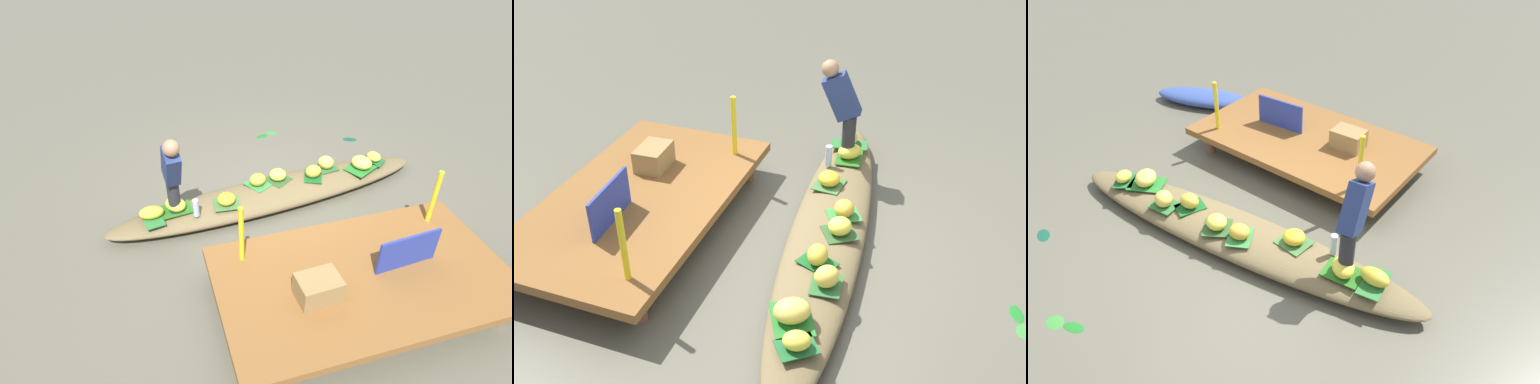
% 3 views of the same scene
% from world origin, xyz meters
% --- Properties ---
extents(canal_water, '(40.00, 40.00, 0.00)m').
position_xyz_m(canal_water, '(0.00, 0.00, 0.00)').
color(canal_water, '#5B5849').
rests_on(canal_water, ground).
extents(dock_platform, '(3.20, 1.80, 0.38)m').
position_xyz_m(dock_platform, '(-0.37, 1.99, 0.33)').
color(dock_platform, brown).
rests_on(dock_platform, ground).
extents(vendor_boat, '(4.84, 1.34, 0.26)m').
position_xyz_m(vendor_boat, '(0.00, 0.00, 0.13)').
color(vendor_boat, brown).
rests_on(vendor_boat, ground).
extents(leaf_mat_0, '(0.32, 0.48, 0.01)m').
position_xyz_m(leaf_mat_0, '(1.74, 0.22, 0.26)').
color(leaf_mat_0, '#2B7333').
rests_on(leaf_mat_0, vendor_boat).
extents(banana_bunch_0, '(0.32, 0.19, 0.17)m').
position_xyz_m(banana_bunch_0, '(1.74, 0.22, 0.35)').
color(banana_bunch_0, gold).
rests_on(banana_bunch_0, vendor_boat).
extents(leaf_mat_1, '(0.39, 0.41, 0.01)m').
position_xyz_m(leaf_mat_1, '(-1.72, -0.22, 0.26)').
color(leaf_mat_1, '#1E5F2E').
rests_on(leaf_mat_1, vendor_boat).
extents(banana_bunch_1, '(0.26, 0.28, 0.14)m').
position_xyz_m(banana_bunch_1, '(-1.72, -0.22, 0.33)').
color(banana_bunch_1, yellow).
rests_on(banana_bunch_1, vendor_boat).
extents(leaf_mat_2, '(0.44, 0.44, 0.01)m').
position_xyz_m(leaf_mat_2, '(-0.11, -0.15, 0.26)').
color(leaf_mat_2, '#2D5427').
rests_on(leaf_mat_2, vendor_boat).
extents(banana_bunch_2, '(0.29, 0.28, 0.17)m').
position_xyz_m(banana_bunch_2, '(-0.11, -0.15, 0.35)').
color(banana_bunch_2, '#F6E74C').
rests_on(banana_bunch_2, vendor_boat).
extents(leaf_mat_3, '(0.36, 0.32, 0.01)m').
position_xyz_m(leaf_mat_3, '(-0.92, -0.24, 0.26)').
color(leaf_mat_3, '#2B632F').
rests_on(leaf_mat_3, vendor_boat).
extents(banana_bunch_3, '(0.31, 0.31, 0.20)m').
position_xyz_m(banana_bunch_3, '(-0.92, -0.24, 0.36)').
color(banana_bunch_3, '#F1CF52').
rests_on(banana_bunch_3, vendor_boat).
extents(leaf_mat_4, '(0.45, 0.35, 0.01)m').
position_xyz_m(leaf_mat_4, '(1.42, 0.14, 0.26)').
color(leaf_mat_4, '#26671C').
rests_on(leaf_mat_4, vendor_boat).
extents(banana_bunch_4, '(0.37, 0.37, 0.17)m').
position_xyz_m(banana_bunch_4, '(1.42, 0.14, 0.35)').
color(banana_bunch_4, yellow).
rests_on(banana_bunch_4, vendor_boat).
extents(leaf_mat_5, '(0.37, 0.34, 0.01)m').
position_xyz_m(leaf_mat_5, '(0.74, 0.20, 0.26)').
color(leaf_mat_5, '#3E6E37').
rests_on(leaf_mat_5, vendor_boat).
extents(banana_bunch_5, '(0.32, 0.32, 0.16)m').
position_xyz_m(banana_bunch_5, '(0.74, 0.20, 0.34)').
color(banana_bunch_5, yellow).
rests_on(banana_bunch_5, vendor_boat).
extents(leaf_mat_6, '(0.37, 0.41, 0.01)m').
position_xyz_m(leaf_mat_6, '(-0.64, -0.07, 0.26)').
color(leaf_mat_6, '#175921').
rests_on(leaf_mat_6, vendor_boat).
extents(banana_bunch_6, '(0.27, 0.23, 0.19)m').
position_xyz_m(banana_bunch_6, '(-0.64, -0.07, 0.36)').
color(banana_bunch_6, gold).
rests_on(banana_bunch_6, vendor_boat).
extents(leaf_mat_7, '(0.40, 0.43, 0.01)m').
position_xyz_m(leaf_mat_7, '(0.20, -0.11, 0.26)').
color(leaf_mat_7, '#33803A').
rests_on(leaf_mat_7, vendor_boat).
extents(banana_bunch_7, '(0.29, 0.26, 0.17)m').
position_xyz_m(banana_bunch_7, '(0.20, -0.11, 0.35)').
color(banana_bunch_7, gold).
rests_on(banana_bunch_7, vendor_boat).
extents(leaf_mat_8, '(0.55, 0.51, 0.01)m').
position_xyz_m(leaf_mat_8, '(-1.44, -0.09, 0.26)').
color(leaf_mat_8, '#237428').
rests_on(leaf_mat_8, vendor_boat).
extents(banana_bunch_8, '(0.39, 0.41, 0.19)m').
position_xyz_m(banana_bunch_8, '(-1.44, -0.09, 0.36)').
color(banana_bunch_8, '#EDCF58').
rests_on(banana_bunch_8, vendor_boat).
extents(vendor_person, '(0.23, 0.50, 1.21)m').
position_xyz_m(vendor_person, '(1.41, 0.27, 0.95)').
color(vendor_person, '#28282D').
rests_on(vendor_person, vendor_boat).
extents(water_bottle, '(0.08, 0.08, 0.25)m').
position_xyz_m(water_bottle, '(1.17, 0.33, 0.38)').
color(water_bottle, silver).
rests_on(water_bottle, vendor_boat).
extents(market_banner, '(0.75, 0.08, 0.43)m').
position_xyz_m(market_banner, '(-0.87, 1.99, 0.60)').
color(market_banner, '#273899').
rests_on(market_banner, dock_platform).
extents(railing_post_west, '(0.06, 0.06, 0.73)m').
position_xyz_m(railing_post_west, '(-1.57, 1.39, 0.75)').
color(railing_post_west, yellow).
rests_on(railing_post_west, dock_platform).
extents(railing_post_east, '(0.06, 0.06, 0.73)m').
position_xyz_m(railing_post_east, '(0.83, 1.39, 0.75)').
color(railing_post_east, yellow).
rests_on(railing_post_east, dock_platform).
extents(produce_crate, '(0.46, 0.34, 0.26)m').
position_xyz_m(produce_crate, '(0.22, 2.12, 0.51)').
color(produce_crate, olive).
rests_on(produce_crate, dock_platform).
extents(drifting_plant_0, '(0.27, 0.19, 0.01)m').
position_xyz_m(drifting_plant_0, '(-0.41, -1.90, 0.00)').
color(drifting_plant_0, '#1C6D23').
rests_on(drifting_plant_0, ground).
extents(drifting_plant_1, '(0.20, 0.17, 0.01)m').
position_xyz_m(drifting_plant_1, '(-0.61, -1.98, 0.00)').
color(drifting_plant_1, '#348234').
rests_on(drifting_plant_1, ground).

